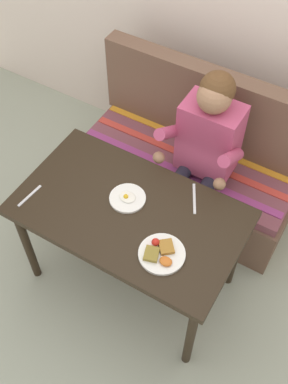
% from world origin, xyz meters
% --- Properties ---
extents(ground_plane, '(8.00, 8.00, 0.00)m').
position_xyz_m(ground_plane, '(0.00, 0.00, 0.00)').
color(ground_plane, '#A1AA97').
extents(table, '(1.20, 0.70, 0.73)m').
position_xyz_m(table, '(0.00, 0.00, 0.65)').
color(table, black).
rests_on(table, ground).
extents(couch, '(1.44, 0.56, 1.00)m').
position_xyz_m(couch, '(0.00, 0.76, 0.33)').
color(couch, brown).
rests_on(couch, ground).
extents(person, '(0.45, 0.61, 1.21)m').
position_xyz_m(person, '(0.14, 0.59, 0.74)').
color(person, '#B8446B').
rests_on(person, ground).
extents(plate_breakfast, '(0.23, 0.23, 0.05)m').
position_xyz_m(plate_breakfast, '(0.27, -0.15, 0.74)').
color(plate_breakfast, white).
rests_on(plate_breakfast, table).
extents(plate_eggs, '(0.19, 0.19, 0.04)m').
position_xyz_m(plate_eggs, '(-0.05, 0.06, 0.74)').
color(plate_eggs, white).
rests_on(plate_eggs, table).
extents(fork, '(0.03, 0.17, 0.00)m').
position_xyz_m(fork, '(-0.51, -0.19, 0.73)').
color(fork, silver).
rests_on(fork, table).
extents(knife, '(0.11, 0.18, 0.00)m').
position_xyz_m(knife, '(0.26, 0.24, 0.73)').
color(knife, silver).
rests_on(knife, table).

